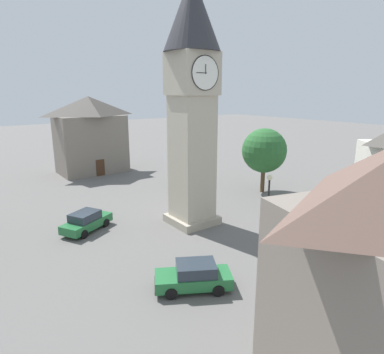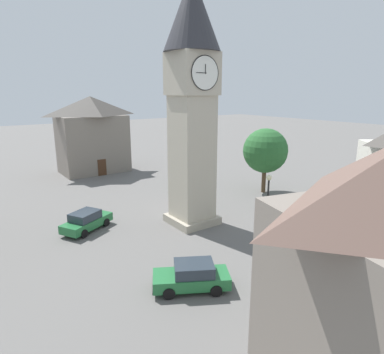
% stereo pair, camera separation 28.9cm
% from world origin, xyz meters
% --- Properties ---
extents(ground_plane, '(200.00, 200.00, 0.00)m').
position_xyz_m(ground_plane, '(0.00, 0.00, 0.00)').
color(ground_plane, '#605E5B').
extents(clock_tower, '(4.21, 4.21, 18.70)m').
position_xyz_m(clock_tower, '(0.00, 0.00, 10.89)').
color(clock_tower, '#A59C89').
rests_on(clock_tower, ground).
extents(car_blue_kerb, '(4.43, 3.46, 1.53)m').
position_xyz_m(car_blue_kerb, '(7.55, -3.42, 0.76)').
color(car_blue_kerb, '#236B38').
rests_on(car_blue_kerb, ground).
extents(car_silver_kerb, '(4.42, 3.50, 1.53)m').
position_xyz_m(car_silver_kerb, '(5.56, 7.81, 0.76)').
color(car_silver_kerb, '#236B38').
rests_on(car_silver_kerb, ground).
extents(car_red_corner, '(4.03, 4.18, 1.53)m').
position_xyz_m(car_red_corner, '(-6.03, -9.50, 0.76)').
color(car_red_corner, '#236B38').
rests_on(car_red_corner, ground).
extents(car_white_side, '(4.31, 3.82, 1.53)m').
position_xyz_m(car_white_side, '(-9.30, 4.61, 0.76)').
color(car_white_side, black).
rests_on(car_white_side, ground).
extents(pedestrian, '(0.48, 0.39, 1.69)m').
position_xyz_m(pedestrian, '(-1.66, -4.85, 1.01)').
color(pedestrian, black).
rests_on(pedestrian, ground).
extents(tree, '(4.63, 4.63, 6.80)m').
position_xyz_m(tree, '(-11.21, -2.60, 4.46)').
color(tree, brown).
rests_on(tree, ground).
extents(building_hall_far, '(8.75, 5.73, 9.88)m').
position_xyz_m(building_hall_far, '(0.13, -22.40, 5.03)').
color(building_hall_far, slate).
rests_on(building_hall_far, ground).
extents(lamp_post, '(0.36, 0.36, 5.28)m').
position_xyz_m(lamp_post, '(-1.05, 7.00, 3.51)').
color(lamp_post, black).
rests_on(lamp_post, ground).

